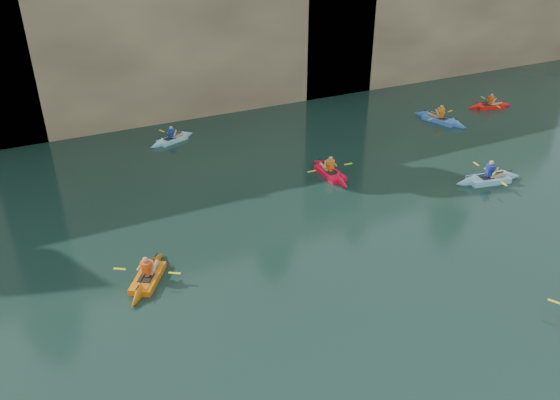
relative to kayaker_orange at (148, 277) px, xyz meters
name	(u,v)px	position (x,y,z in m)	size (l,w,h in m)	color
ground	(396,356)	(5.39, -6.68, -0.15)	(160.00, 160.00, 0.00)	black
cliff_slab_center	(192,16)	(7.39, 15.92, 5.55)	(24.00, 2.40, 11.40)	tan
cliff_slab_east	(456,5)	(27.39, 15.92, 4.77)	(26.00, 2.40, 9.84)	tan
sea_cave_center	(99,103)	(1.39, 15.27, 1.45)	(3.50, 1.00, 3.20)	black
sea_cave_east	(317,63)	(15.39, 15.27, 2.10)	(5.00, 1.00, 4.50)	black
kayaker_orange	(148,277)	(0.00, 0.00, 0.00)	(2.34, 3.00, 1.19)	orange
kayaker_ltblue_near	(488,179)	(16.06, 0.42, 0.02)	(3.46, 2.56, 1.33)	#8ED2EE
kayaker_red_far	(330,173)	(9.86, 4.31, 0.00)	(2.39, 3.33, 1.21)	red
kayaker_ltblue_mid	(172,139)	(4.40, 11.79, -0.01)	(2.93, 2.07, 1.10)	#8CD2EA
kayaker_blue_east	(440,119)	(19.49, 7.66, 0.01)	(2.43, 3.66, 1.28)	#3E75D4
kayaker_extra_east	(490,106)	(24.03, 8.19, 0.00)	(3.11, 2.22, 1.15)	red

